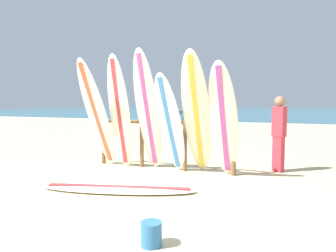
% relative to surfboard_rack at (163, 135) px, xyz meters
% --- Properties ---
extents(ground_plane, '(120.00, 120.00, 0.00)m').
position_rel_surfboard_rack_xyz_m(ground_plane, '(0.15, -1.57, -0.73)').
color(ground_plane, beige).
extents(ocean_water, '(120.00, 80.00, 0.01)m').
position_rel_surfboard_rack_xyz_m(ocean_water, '(0.15, 56.43, -0.73)').
color(ocean_water, teal).
rests_on(ocean_water, ground).
extents(surfboard_rack, '(3.13, 0.09, 1.16)m').
position_rel_surfboard_rack_xyz_m(surfboard_rack, '(0.00, 0.00, 0.00)').
color(surfboard_rack, brown).
rests_on(surfboard_rack, ground).
extents(surfboard_leaning_far_left, '(0.63, 1.09, 2.35)m').
position_rel_surfboard_rack_xyz_m(surfboard_leaning_far_left, '(-1.37, -0.43, 0.44)').
color(surfboard_leaning_far_left, white).
rests_on(surfboard_leaning_far_left, ground).
extents(surfboard_leaning_left, '(0.49, 0.61, 2.43)m').
position_rel_surfboard_rack_xyz_m(surfboard_leaning_left, '(-0.86, -0.33, 0.49)').
color(surfboard_leaning_left, white).
rests_on(surfboard_leaning_left, ground).
extents(surfboard_leaning_center_left, '(0.51, 0.86, 2.50)m').
position_rel_surfboard_rack_xyz_m(surfboard_leaning_center_left, '(-0.22, -0.26, 0.52)').
color(surfboard_leaning_center_left, silver).
rests_on(surfboard_leaning_center_left, ground).
extents(surfboard_leaning_center, '(0.70, 0.88, 2.01)m').
position_rel_surfboard_rack_xyz_m(surfboard_leaning_center, '(0.29, -0.30, 0.27)').
color(surfboard_leaning_center, white).
rests_on(surfboard_leaning_center, ground).
extents(surfboard_leaning_center_right, '(0.59, 1.17, 2.38)m').
position_rel_surfboard_rack_xyz_m(surfboard_leaning_center_right, '(0.85, -0.32, 0.46)').
color(surfboard_leaning_center_right, silver).
rests_on(surfboard_leaning_center_right, ground).
extents(surfboard_leaning_right, '(0.61, 0.88, 2.17)m').
position_rel_surfboard_rack_xyz_m(surfboard_leaning_right, '(1.37, -0.30, 0.36)').
color(surfboard_leaning_right, silver).
rests_on(surfboard_leaning_right, ground).
extents(surfboard_lying_on_sand, '(2.60, 1.27, 0.08)m').
position_rel_surfboard_rack_xyz_m(surfboard_lying_on_sand, '(-0.03, -1.73, -0.69)').
color(surfboard_lying_on_sand, silver).
rests_on(surfboard_lying_on_sand, ground).
extents(beachgoer_standing, '(0.30, 0.27, 1.56)m').
position_rel_surfboard_rack_xyz_m(beachgoer_standing, '(2.31, 0.69, 0.13)').
color(beachgoer_standing, '#D8333F').
rests_on(beachgoer_standing, ground).
extents(small_boat_offshore, '(3.01, 1.85, 0.71)m').
position_rel_surfboard_rack_xyz_m(small_boat_offshore, '(-10.37, 32.67, -0.47)').
color(small_boat_offshore, '#333842').
rests_on(small_boat_offshore, ocean_water).
extents(sand_bucket, '(0.22, 0.22, 0.24)m').
position_rel_surfboard_rack_xyz_m(sand_bucket, '(1.27, -3.18, -0.61)').
color(sand_bucket, '#3372B2').
rests_on(sand_bucket, ground).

